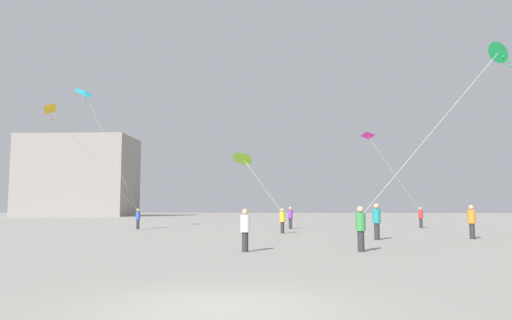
# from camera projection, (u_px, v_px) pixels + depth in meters

# --- Properties ---
(ground_plane) EXTENTS (300.00, 300.00, 0.00)m
(ground_plane) POSITION_uv_depth(u_px,v_px,m) (220.00, 308.00, 7.81)
(ground_plane) COLOR gray
(person_in_yellow) EXTENTS (0.35, 0.35, 1.62)m
(person_in_yellow) POSITION_uv_depth(u_px,v_px,m) (282.00, 219.00, 30.72)
(person_in_yellow) COLOR #2D2D33
(person_in_yellow) RESTS_ON ground_plane
(person_in_blue) EXTENTS (0.34, 0.34, 1.58)m
(person_in_blue) POSITION_uv_depth(u_px,v_px,m) (138.00, 218.00, 36.74)
(person_in_blue) COLOR #2D2D33
(person_in_blue) RESTS_ON ground_plane
(person_in_white) EXTENTS (0.35, 0.35, 1.61)m
(person_in_white) POSITION_uv_depth(u_px,v_px,m) (245.00, 228.00, 17.86)
(person_in_white) COLOR #2D2D33
(person_in_white) RESTS_ON ground_plane
(person_in_orange) EXTENTS (0.39, 0.39, 1.79)m
(person_in_orange) POSITION_uv_depth(u_px,v_px,m) (472.00, 220.00, 25.21)
(person_in_orange) COLOR #2D2D33
(person_in_orange) RESTS_ON ground_plane
(person_in_purple) EXTENTS (0.37, 0.37, 1.72)m
(person_in_purple) POSITION_uv_depth(u_px,v_px,m) (290.00, 217.00, 37.55)
(person_in_purple) COLOR #2D2D33
(person_in_purple) RESTS_ON ground_plane
(person_in_teal) EXTENTS (0.41, 0.41, 1.86)m
(person_in_teal) POSITION_uv_depth(u_px,v_px,m) (377.00, 220.00, 24.54)
(person_in_teal) COLOR #2D2D33
(person_in_teal) RESTS_ON ground_plane
(person_in_red) EXTENTS (0.37, 0.37, 1.70)m
(person_in_red) POSITION_uv_depth(u_px,v_px,m) (421.00, 216.00, 38.85)
(person_in_red) COLOR #2D2D33
(person_in_red) RESTS_ON ground_plane
(person_in_green) EXTENTS (0.37, 0.37, 1.70)m
(person_in_green) POSITION_uv_depth(u_px,v_px,m) (361.00, 227.00, 17.92)
(person_in_green) COLOR #2D2D33
(person_in_green) RESTS_ON ground_plane
(kite_amber_delta) EXTENTS (4.59, 6.94, 7.10)m
(kite_amber_delta) POSITION_uv_depth(u_px,v_px,m) (52.00, 112.00, 31.40)
(kite_amber_delta) COLOR yellow
(kite_cyan_diamond) EXTENTS (5.28, 1.86, 9.85)m
(kite_cyan_diamond) POSITION_uv_depth(u_px,v_px,m) (85.00, 92.00, 37.42)
(kite_cyan_diamond) COLOR #1EB2C6
(kite_magenta_delta) EXTENTS (4.87, 1.57, 6.39)m
(kite_magenta_delta) POSITION_uv_depth(u_px,v_px,m) (369.00, 138.00, 38.53)
(kite_magenta_delta) COLOR #D12899
(kite_emerald_diamond) EXTENTS (5.81, 1.01, 6.72)m
(kite_emerald_diamond) POSITION_uv_depth(u_px,v_px,m) (498.00, 54.00, 18.33)
(kite_emerald_diamond) COLOR green
(kite_lime_diamond) EXTENTS (3.58, 2.99, 4.27)m
(kite_lime_diamond) POSITION_uv_depth(u_px,v_px,m) (243.00, 158.00, 33.34)
(kite_lime_diamond) COLOR #8CD12D
(building_left_hall) EXTENTS (21.30, 12.92, 15.64)m
(building_left_hall) POSITION_uv_depth(u_px,v_px,m) (79.00, 177.00, 94.70)
(building_left_hall) COLOR gray
(building_left_hall) RESTS_ON ground_plane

